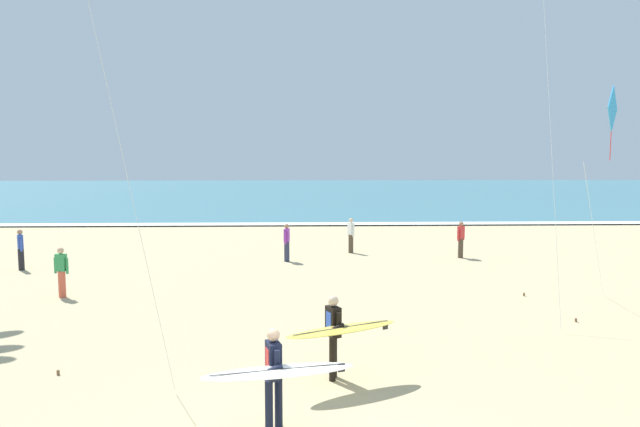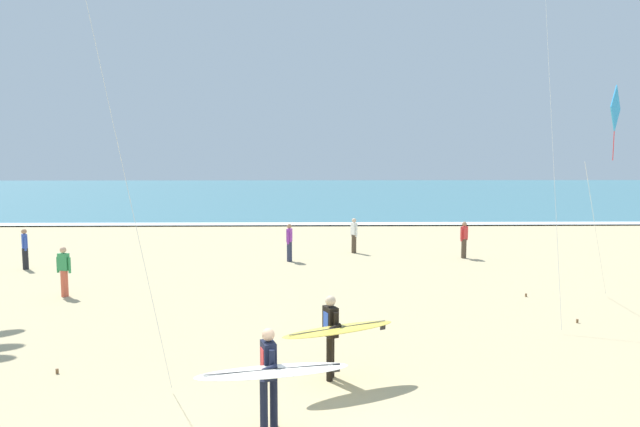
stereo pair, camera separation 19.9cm
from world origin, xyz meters
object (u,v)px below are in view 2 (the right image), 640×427
at_px(surfer_trailing, 335,330).
at_px(bystander_white_top, 354,235).
at_px(bystander_purple_top, 289,242).
at_px(bystander_green_top, 64,271).
at_px(bystander_red_top, 464,240).
at_px(kite_diamond_cobalt_low, 615,113).
at_px(bystander_blue_top, 25,249).
at_px(surfer_lead, 271,372).

height_order(surfer_trailing, bystander_white_top, surfer_trailing).
bearing_deg(bystander_purple_top, bystander_green_top, -139.68).
bearing_deg(bystander_white_top, bystander_red_top, -16.88).
distance_m(kite_diamond_cobalt_low, bystander_blue_top, 21.50).
relative_size(surfer_trailing, bystander_blue_top, 1.49).
bearing_deg(bystander_blue_top, kite_diamond_cobalt_low, -13.33).
xyz_separation_m(surfer_lead, kite_diamond_cobalt_low, (9.89, 8.74, 4.67)).
xyz_separation_m(surfer_lead, surfer_trailing, (1.10, 2.15, -0.00)).
distance_m(kite_diamond_cobalt_low, bystander_green_top, 17.73).
relative_size(kite_diamond_cobalt_low, bystander_purple_top, 4.14).
distance_m(surfer_lead, kite_diamond_cobalt_low, 14.00).
distance_m(surfer_trailing, kite_diamond_cobalt_low, 11.95).
xyz_separation_m(surfer_lead, bystander_purple_top, (-0.23, 15.04, -0.24)).
xyz_separation_m(surfer_trailing, bystander_red_top, (6.17, 13.52, -0.24)).
relative_size(surfer_trailing, bystander_white_top, 1.49).
bearing_deg(surfer_trailing, surfer_lead, -117.13).
xyz_separation_m(surfer_trailing, bystander_purple_top, (-1.33, 12.90, -0.24)).
xyz_separation_m(bystander_red_top, bystander_blue_top, (-17.75, -2.10, 0.00)).
height_order(surfer_trailing, bystander_red_top, surfer_trailing).
bearing_deg(surfer_lead, bystander_purple_top, 90.88).
distance_m(kite_diamond_cobalt_low, bystander_red_top, 8.89).
height_order(surfer_lead, bystander_green_top, surfer_lead).
bearing_deg(kite_diamond_cobalt_low, surfer_trailing, -143.14).
height_order(surfer_lead, bystander_white_top, surfer_lead).
height_order(bystander_white_top, bystander_green_top, same).
height_order(kite_diamond_cobalt_low, bystander_white_top, kite_diamond_cobalt_low).
bearing_deg(surfer_trailing, bystander_green_top, 139.45).
bearing_deg(kite_diamond_cobalt_low, bystander_blue_top, 166.67).
bearing_deg(kite_diamond_cobalt_low, surfer_lead, -138.55).
height_order(surfer_lead, surfer_trailing, same).
distance_m(surfer_lead, bystander_red_top, 17.27).
height_order(kite_diamond_cobalt_low, bystander_red_top, kite_diamond_cobalt_low).
xyz_separation_m(surfer_lead, bystander_red_top, (7.27, 15.67, -0.24)).
height_order(surfer_lead, bystander_red_top, surfer_lead).
height_order(kite_diamond_cobalt_low, bystander_blue_top, kite_diamond_cobalt_low).
bearing_deg(bystander_red_top, bystander_blue_top, -173.25).
bearing_deg(bystander_blue_top, bystander_white_top, 15.00).
xyz_separation_m(surfer_trailing, bystander_green_top, (-8.23, 7.04, -0.24)).
distance_m(surfer_trailing, bystander_blue_top, 16.26).
height_order(bystander_blue_top, bystander_purple_top, same).
xyz_separation_m(bystander_white_top, bystander_red_top, (4.64, -1.41, 0.00)).
bearing_deg(bystander_blue_top, bystander_red_top, 6.75).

